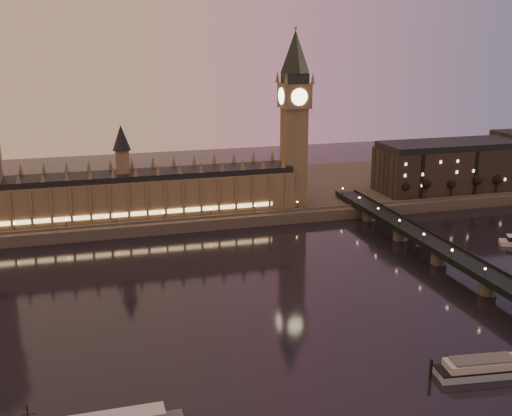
{
  "coord_description": "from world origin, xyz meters",
  "views": [
    {
      "loc": [
        -71.51,
        -233.04,
        107.02
      ],
      "look_at": [
        5.86,
        35.0,
        29.94
      ],
      "focal_mm": 45.0,
      "sensor_mm": 36.0,
      "label": 1
    }
  ],
  "objects": [
    {
      "name": "bare_tree_0",
      "position": [
        121.98,
        109.0,
        14.56
      ],
      "size": [
        5.65,
        5.65,
        11.48
      ],
      "color": "black",
      "rests_on": "ground"
    },
    {
      "name": "bare_tree_2",
      "position": [
        155.69,
        109.0,
        14.56
      ],
      "size": [
        5.65,
        5.65,
        11.48
      ],
      "color": "black",
      "rests_on": "ground"
    },
    {
      "name": "bare_tree_3",
      "position": [
        172.54,
        109.0,
        14.56
      ],
      "size": [
        5.65,
        5.65,
        11.48
      ],
      "color": "black",
      "rests_on": "ground"
    },
    {
      "name": "city_block",
      "position": [
        194.94,
        130.93,
        22.24
      ],
      "size": [
        155.0,
        45.0,
        34.0
      ],
      "color": "black",
      "rests_on": "ground"
    },
    {
      "name": "westminster_bridge",
      "position": [
        91.61,
        0.0,
        5.52
      ],
      "size": [
        13.2,
        260.0,
        15.3
      ],
      "color": "black",
      "rests_on": "ground"
    },
    {
      "name": "bare_tree_4",
      "position": [
        189.4,
        109.0,
        14.56
      ],
      "size": [
        5.65,
        5.65,
        11.48
      ],
      "color": "black",
      "rests_on": "ground"
    },
    {
      "name": "moored_barge",
      "position": [
        49.6,
        -75.64,
        2.69
      ],
      "size": [
        34.47,
        11.93,
        6.36
      ],
      "rotation": [
        0.0,
        0.0,
        -0.12
      ],
      "color": "#9BB7C5",
      "rests_on": "ground"
    },
    {
      "name": "palace_of_westminster",
      "position": [
        -40.12,
        120.99,
        21.71
      ],
      "size": [
        180.0,
        26.62,
        52.0
      ],
      "color": "brown",
      "rests_on": "ground"
    },
    {
      "name": "big_ben",
      "position": [
        53.99,
        120.99,
        63.95
      ],
      "size": [
        17.68,
        17.68,
        104.0
      ],
      "color": "brown",
      "rests_on": "ground"
    },
    {
      "name": "ground",
      "position": [
        0.0,
        0.0,
        0.0
      ],
      "size": [
        700.0,
        700.0,
        0.0
      ],
      "primitive_type": "plane",
      "color": "black",
      "rests_on": "ground"
    },
    {
      "name": "bare_tree_1",
      "position": [
        138.83,
        109.0,
        14.56
      ],
      "size": [
        5.65,
        5.65,
        11.48
      ],
      "color": "black",
      "rests_on": "ground"
    },
    {
      "name": "far_embankment",
      "position": [
        30.0,
        165.0,
        3.0
      ],
      "size": [
        560.0,
        130.0,
        6.0
      ],
      "primitive_type": "cube",
      "color": "#423D35",
      "rests_on": "ground"
    }
  ]
}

